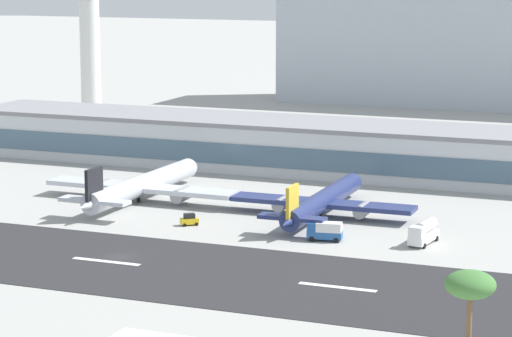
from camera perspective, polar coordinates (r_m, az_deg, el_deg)
ground_plane at (r=186.29m, az=-6.83°, el=-4.43°), size 1400.00×1400.00×0.00m
runway_strip at (r=183.29m, az=-7.37°, el=-4.68°), size 800.00×33.73×0.08m
runway_centreline_dash_4 at (r=183.56m, az=-7.53°, el=-4.65°), size 12.00×1.20×0.01m
runway_centreline_dash_5 at (r=168.47m, az=4.11°, el=-5.96°), size 12.00×1.20×0.01m
terminal_building at (r=260.02m, az=2.41°, el=1.15°), size 166.73×22.85×11.40m
control_tower at (r=335.64m, az=-8.37°, el=7.08°), size 11.11×11.11×47.32m
distant_hotel_block at (r=380.23m, az=11.53°, el=6.50°), size 137.07×28.08×46.08m
airliner_black_tail_gate_0 at (r=227.16m, az=-5.91°, el=-0.92°), size 40.81×46.85×9.78m
airliner_gold_tail_gate_1 at (r=212.64m, az=3.27°, el=-1.71°), size 35.45×43.59×9.10m
service_box_truck_0 at (r=195.43m, az=3.48°, el=-3.13°), size 6.32×3.49×3.25m
service_baggage_tug_1 at (r=206.89m, az=-3.37°, el=-2.58°), size 3.47×3.30×2.20m
service_fuel_truck_2 at (r=194.99m, az=8.42°, el=-3.19°), size 3.73×8.76×3.95m
palm_tree_3 at (r=126.18m, az=10.71°, el=-5.89°), size 5.63×5.63×14.31m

